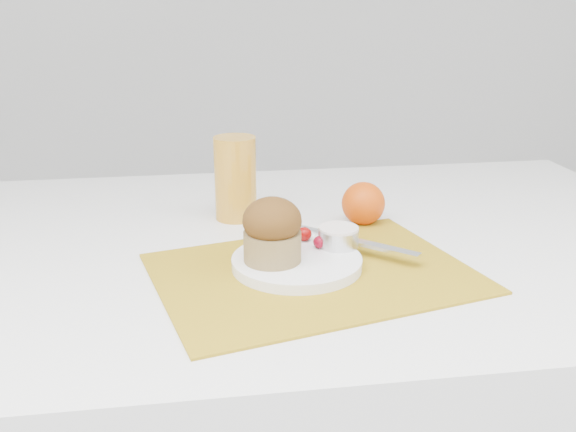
{
  "coord_description": "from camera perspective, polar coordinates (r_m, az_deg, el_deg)",
  "views": [
    {
      "loc": [
        -0.2,
        -0.86,
        1.11
      ],
      "look_at": [
        -0.06,
        0.01,
        0.8
      ],
      "focal_mm": 40.0,
      "sensor_mm": 36.0,
      "label": 1
    }
  ],
  "objects": [
    {
      "name": "butter_knife",
      "position": [
        0.93,
        5.83,
        -2.21
      ],
      "size": [
        0.16,
        0.15,
        0.01
      ],
      "primitive_type": "cube",
      "rotation": [
        0.0,
        0.0,
        -0.76
      ],
      "color": "silver",
      "rests_on": "plate"
    },
    {
      "name": "plate",
      "position": [
        0.87,
        0.79,
        -4.13
      ],
      "size": [
        0.21,
        0.21,
        0.01
      ],
      "primitive_type": "cylinder",
      "rotation": [
        0.0,
        0.0,
        0.18
      ],
      "color": "white",
      "rests_on": "placemat"
    },
    {
      "name": "placemat",
      "position": [
        0.86,
        2.26,
        -5.09
      ],
      "size": [
        0.47,
        0.39,
        0.0
      ],
      "primitive_type": "cube",
      "rotation": [
        0.0,
        0.0,
        0.24
      ],
      "color": "#A98417",
      "rests_on": "table"
    },
    {
      "name": "cream",
      "position": [
        0.91,
        4.53,
        -1.19
      ],
      "size": [
        0.07,
        0.07,
        0.01
      ],
      "primitive_type": "cylinder",
      "rotation": [
        0.0,
        0.0,
        0.22
      ],
      "color": "white",
      "rests_on": "ramekin"
    },
    {
      "name": "raspberry_far",
      "position": [
        0.9,
        2.86,
        -2.32
      ],
      "size": [
        0.02,
        0.02,
        0.02
      ],
      "primitive_type": "ellipsoid",
      "color": "#5D0210",
      "rests_on": "plate"
    },
    {
      "name": "ramekin",
      "position": [
        0.91,
        4.51,
        -1.93
      ],
      "size": [
        0.07,
        0.07,
        0.02
      ],
      "primitive_type": "cylinder",
      "rotation": [
        0.0,
        0.0,
        0.16
      ],
      "color": "silver",
      "rests_on": "plate"
    },
    {
      "name": "muffin",
      "position": [
        0.85,
        -1.41,
        -1.3
      ],
      "size": [
        0.08,
        0.08,
        0.09
      ],
      "color": "olive",
      "rests_on": "plate"
    },
    {
      "name": "raspberry_near",
      "position": [
        0.93,
        1.45,
        -1.61
      ],
      "size": [
        0.02,
        0.02,
        0.02
      ],
      "primitive_type": "ellipsoid",
      "color": "#620402",
      "rests_on": "plate"
    },
    {
      "name": "orange",
      "position": [
        1.05,
        6.71,
        1.11
      ],
      "size": [
        0.07,
        0.07,
        0.07
      ],
      "primitive_type": "sphere",
      "color": "#D84C07",
      "rests_on": "table"
    },
    {
      "name": "juice_glass",
      "position": [
        1.06,
        -4.7,
        3.36
      ],
      "size": [
        0.09,
        0.09,
        0.14
      ],
      "primitive_type": "cylinder",
      "rotation": [
        0.0,
        0.0,
        0.36
      ],
      "color": "gold",
      "rests_on": "table"
    }
  ]
}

